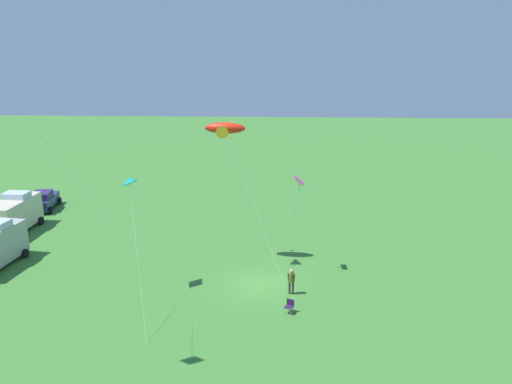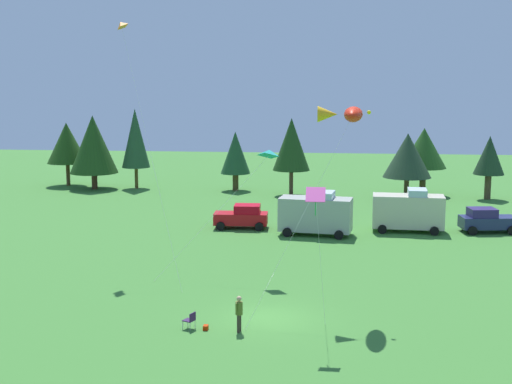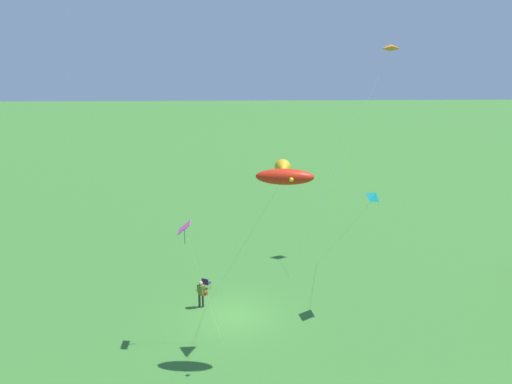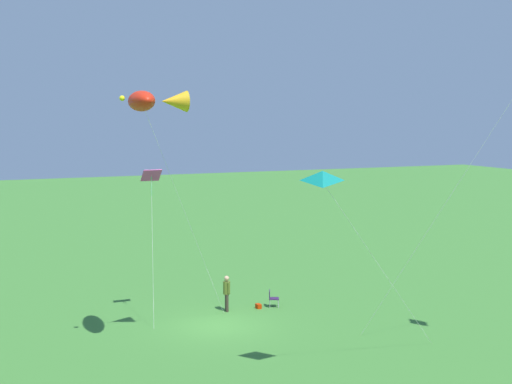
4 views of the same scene
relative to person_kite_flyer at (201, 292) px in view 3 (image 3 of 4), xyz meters
The scene contains 8 objects.
ground_plane 2.61m from the person_kite_flyer, 59.40° to the left, with size 160.00×160.00×0.00m, color #3A762E.
person_kite_flyer is the anchor object (origin of this frame).
folding_chair 2.40m from the person_kite_flyer, behind, with size 0.63×0.63×0.82m.
backpack_on_grass 1.85m from the person_kite_flyer, behind, with size 0.32×0.22×0.22m, color #BF2B05.
kite_large_fish 11.20m from the person_kite_flyer, 43.70° to the left, with size 5.89×5.91×10.35m.
kite_delta_orange 21.03m from the person_kite_flyer, 125.18° to the left, with size 5.58×7.65×15.33m.
kite_delta_teal 12.10m from the person_kite_flyer, 87.30° to the left, with size 7.21×3.01×7.68m.
kite_diamond_rainbow 6.51m from the person_kite_flyer, ahead, with size 0.96×2.27×6.94m.
Camera 3 is at (31.96, 0.57, 18.22)m, focal length 42.00 mm.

